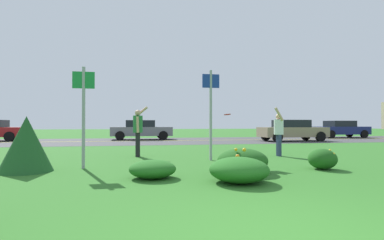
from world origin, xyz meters
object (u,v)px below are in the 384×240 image
object	(u,v)px
sign_post_by_roadside	(211,106)
person_thrower_green_shirt	(138,128)
sign_post_near_path	(84,107)
car_tan_center_right	(292,130)
car_gray_center_left	(141,130)
frisbee_red	(227,114)
person_catcher_white_shirt	(279,131)
car_navy_rightmost	(340,129)

from	to	relation	value
sign_post_by_roadside	person_thrower_green_shirt	size ratio (longest dim) A/B	1.60
sign_post_near_path	car_tan_center_right	xyz separation A→B (m)	(12.05, 10.85, -0.87)
car_gray_center_left	frisbee_red	bearing A→B (deg)	-77.71
sign_post_by_roadside	person_catcher_white_shirt	size ratio (longest dim) A/B	1.64
person_thrower_green_shirt	car_gray_center_left	bearing A→B (deg)	87.75
car_navy_rightmost	frisbee_red	bearing A→B (deg)	-138.38
sign_post_by_roadside	person_catcher_white_shirt	bearing A→B (deg)	15.29
frisbee_red	car_navy_rightmost	xyz separation A→B (m)	(14.15, 12.57, -0.78)
sign_post_near_path	car_gray_center_left	xyz separation A→B (m)	(1.94, 14.87, -0.87)
sign_post_near_path	car_navy_rightmost	world-z (taller)	sign_post_near_path
frisbee_red	car_navy_rightmost	size ratio (longest dim) A/B	0.06
frisbee_red	car_gray_center_left	size ratio (longest dim) A/B	0.06
person_thrower_green_shirt	person_catcher_white_shirt	xyz separation A→B (m)	(5.04, -0.79, -0.08)
sign_post_by_roadside	frisbee_red	distance (m)	1.50
car_tan_center_right	sign_post_near_path	bearing A→B (deg)	-137.99
person_thrower_green_shirt	person_catcher_white_shirt	size ratio (longest dim) A/B	1.03
car_tan_center_right	car_navy_rightmost	distance (m)	7.88
person_thrower_green_shirt	car_navy_rightmost	xyz separation A→B (m)	(17.37, 12.18, -0.27)
frisbee_red	car_navy_rightmost	distance (m)	18.95
sign_post_by_roadside	car_navy_rightmost	size ratio (longest dim) A/B	0.65
sign_post_near_path	person_catcher_white_shirt	distance (m)	6.81
sign_post_near_path	frisbee_red	xyz separation A→B (m)	(4.68, 2.30, -0.10)
person_catcher_white_shirt	person_thrower_green_shirt	bearing A→B (deg)	171.08
frisbee_red	sign_post_near_path	bearing A→B (deg)	-153.83
person_catcher_white_shirt	car_tan_center_right	distance (m)	10.53
car_tan_center_right	person_catcher_white_shirt	bearing A→B (deg)	-121.79
sign_post_near_path	frisbee_red	bearing A→B (deg)	26.17
person_catcher_white_shirt	frisbee_red	bearing A→B (deg)	167.74
person_catcher_white_shirt	car_gray_center_left	xyz separation A→B (m)	(-4.56, 12.97, -0.19)
sign_post_near_path	car_tan_center_right	distance (m)	16.24
sign_post_near_path	car_navy_rightmost	xyz separation A→B (m)	(18.83, 14.87, -0.87)
car_navy_rightmost	car_tan_center_right	bearing A→B (deg)	-149.35
car_gray_center_left	sign_post_near_path	bearing A→B (deg)	-97.43
car_gray_center_left	car_navy_rightmost	size ratio (longest dim) A/B	1.00
frisbee_red	car_tan_center_right	size ratio (longest dim) A/B	0.06
sign_post_by_roadside	car_gray_center_left	size ratio (longest dim) A/B	0.65
frisbee_red	car_tan_center_right	distance (m)	11.32
frisbee_red	person_catcher_white_shirt	bearing A→B (deg)	-12.26
sign_post_by_roadside	person_thrower_green_shirt	world-z (taller)	sign_post_by_roadside
sign_post_by_roadside	person_catcher_white_shirt	distance (m)	2.97
sign_post_by_roadside	person_thrower_green_shirt	bearing A→B (deg)	145.97
sign_post_near_path	frisbee_red	distance (m)	5.22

